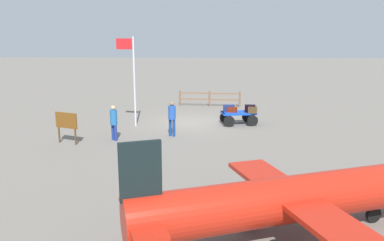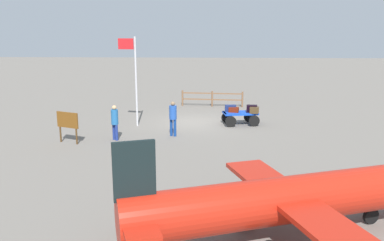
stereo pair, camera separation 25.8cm
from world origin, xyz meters
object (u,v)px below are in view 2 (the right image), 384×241
luggage_cart (240,116)px  signboard (68,122)px  suitcase_tan (234,110)px  suitcase_olive (254,110)px  worker_trailing (115,120)px  airplane_near (295,198)px  flagpole (134,73)px  suitcase_maroon (230,108)px  worker_lead (173,116)px  suitcase_grey (252,109)px

luggage_cart → signboard: bearing=27.4°
suitcase_tan → suitcase_olive: 1.12m
worker_trailing → airplane_near: (-6.63, 8.67, 0.07)m
worker_trailing → flagpole: 3.53m
suitcase_olive → flagpole: size_ratio=0.11×
suitcase_maroon → suitcase_olive: (-1.27, 0.31, -0.02)m
worker_lead → airplane_near: airplane_near is taller
worker_trailing → signboard: 2.11m
suitcase_olive → worker_trailing: bearing=25.9°
suitcase_grey → airplane_near: airplane_near is taller
suitcase_grey → airplane_near: size_ratio=0.07×
worker_lead → suitcase_maroon: bearing=-136.5°
luggage_cart → suitcase_tan: bearing=8.8°
worker_trailing → signboard: size_ratio=1.15×
worker_lead → suitcase_tan: bearing=-139.5°
suitcase_olive → airplane_near: airplane_near is taller
suitcase_olive → airplane_near: size_ratio=0.06×
worker_trailing → signboard: bearing=17.4°
luggage_cart → airplane_near: bearing=92.6°
suitcase_maroon → suitcase_grey: (-1.16, 0.06, 0.01)m
flagpole → luggage_cart: bearing=-173.9°
worker_trailing → signboard: worker_trailing is taller
suitcase_tan → flagpole: 5.75m
suitcase_maroon → worker_trailing: 6.63m
suitcase_grey → worker_trailing: worker_trailing is taller
suitcase_olive → worker_lead: worker_lead is taller
suitcase_olive → worker_trailing: 7.59m
worker_trailing → airplane_near: bearing=127.4°
suitcase_maroon → signboard: bearing=29.4°
suitcase_tan → airplane_near: bearing=94.2°
suitcase_maroon → flagpole: bearing=7.5°
suitcase_tan → worker_trailing: size_ratio=0.34×
flagpole → suitcase_olive: bearing=-176.7°
airplane_near → suitcase_tan: bearing=-85.8°
luggage_cart → flagpole: bearing=6.1°
suitcase_tan → signboard: size_ratio=0.40×
signboard → worker_trailing: bearing=-162.6°
worker_lead → worker_trailing: size_ratio=1.03×
worker_trailing → suitcase_tan: bearing=-148.6°
suitcase_olive → signboard: signboard is taller
suitcase_tan → airplane_near: 12.20m
suitcase_grey → worker_trailing: bearing=28.0°
suitcase_olive → worker_trailing: worker_trailing is taller
suitcase_maroon → worker_trailing: (5.55, 3.63, 0.07)m
luggage_cart → suitcase_grey: (-0.64, -0.01, 0.41)m
luggage_cart → airplane_near: (-0.55, 12.22, 0.54)m
suitcase_tan → flagpole: size_ratio=0.12×
suitcase_maroon → airplane_near: 12.34m
signboard → luggage_cart: bearing=-152.6°
suitcase_tan → worker_lead: (3.07, 2.62, 0.18)m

